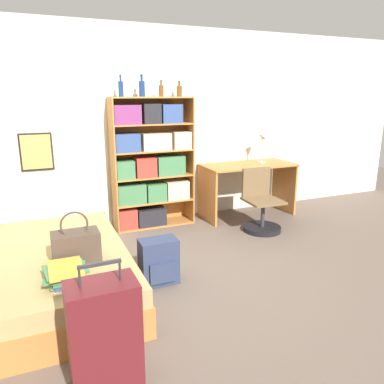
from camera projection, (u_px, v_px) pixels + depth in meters
ground_plane at (134, 278)px, 3.64m from camera, size 14.00×14.00×0.00m
wall_back at (98, 129)px, 4.77m from camera, size 10.00×0.09×2.60m
bed at (63, 270)px, 3.37m from camera, size 1.11×1.96×0.40m
handbag at (76, 246)px, 3.07m from camera, size 0.38×0.22×0.43m
book_stack_on_bed at (66, 274)px, 2.75m from camera, size 0.33×0.38×0.11m
suitcase at (104, 337)px, 2.21m from camera, size 0.41×0.27×0.83m
bookcase at (150, 164)px, 4.91m from camera, size 1.06×0.35×1.70m
bottle_green at (121, 88)px, 4.50m from camera, size 0.06×0.06×0.26m
bottle_brown at (142, 88)px, 4.61m from camera, size 0.07×0.07×0.27m
bottle_clear at (161, 90)px, 4.70m from camera, size 0.06×0.06×0.20m
bottle_blue at (179, 91)px, 4.84m from camera, size 0.07×0.07×0.19m
desk at (248, 179)px, 5.41m from camera, size 1.33×0.62×0.76m
desk_lamp at (264, 140)px, 5.37m from camera, size 0.16×0.12×0.48m
desk_chair at (261, 212)px, 4.88m from camera, size 0.49×0.49×0.80m
backpack at (159, 262)px, 3.51m from camera, size 0.35×0.24×0.43m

